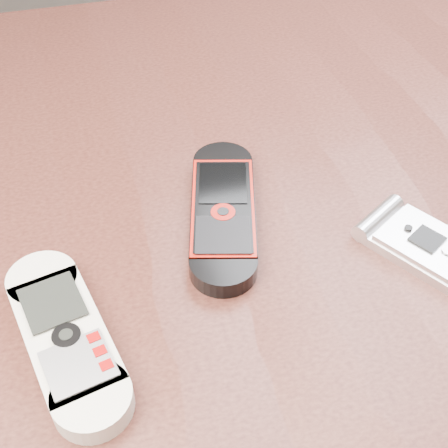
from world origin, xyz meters
TOP-DOWN VIEW (x-y plane):
  - table at (0.00, 0.00)m, footprint 1.20×0.80m
  - nokia_white at (-0.11, -0.07)m, footprint 0.08×0.15m
  - nokia_black_red at (0.01, 0.02)m, footprint 0.08×0.16m
  - motorola_razr at (0.14, -0.06)m, footprint 0.09×0.10m

SIDE VIEW (x-z plane):
  - table at x=0.00m, z-range 0.27..1.02m
  - motorola_razr at x=0.14m, z-range 0.75..0.76m
  - nokia_black_red at x=0.01m, z-range 0.75..0.77m
  - nokia_white at x=-0.11m, z-range 0.75..0.77m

